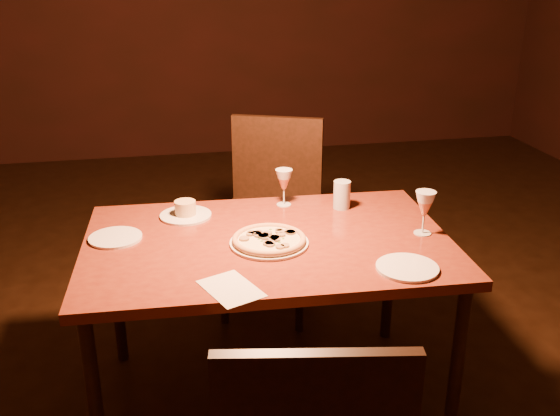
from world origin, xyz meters
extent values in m
plane|color=black|center=(0.00, 0.00, 0.00)|extent=(7.00, 7.00, 0.00)
cube|color=maroon|center=(-0.23, -0.16, 0.72)|extent=(1.41, 0.94, 0.04)
cylinder|color=black|center=(-0.88, -0.51, 0.35)|extent=(0.05, 0.05, 0.70)
cylinder|color=black|center=(-0.84, 0.25, 0.35)|extent=(0.05, 0.05, 0.70)
cylinder|color=black|center=(0.38, -0.56, 0.35)|extent=(0.05, 0.05, 0.70)
cylinder|color=black|center=(0.41, 0.20, 0.35)|extent=(0.05, 0.05, 0.70)
cube|color=black|center=(-0.10, 0.58, 0.51)|extent=(0.61, 0.61, 0.04)
cube|color=black|center=(-0.01, 0.78, 0.75)|extent=(0.45, 0.21, 0.45)
cylinder|color=black|center=(-0.34, 0.47, 0.24)|extent=(0.04, 0.04, 0.48)
cylinder|color=black|center=(-0.20, 0.83, 0.24)|extent=(0.04, 0.04, 0.48)
cylinder|color=black|center=(0.01, 0.33, 0.24)|extent=(0.04, 0.04, 0.48)
cylinder|color=black|center=(0.15, 0.68, 0.24)|extent=(0.04, 0.04, 0.48)
cylinder|color=silver|center=(-0.23, -0.20, 0.74)|extent=(0.29, 0.29, 0.01)
cylinder|color=beige|center=(-0.23, -0.20, 0.75)|extent=(0.27, 0.27, 0.01)
torus|color=tan|center=(-0.23, -0.20, 0.76)|extent=(0.27, 0.27, 0.02)
cylinder|color=silver|center=(-0.52, 0.13, 0.74)|extent=(0.21, 0.21, 0.01)
cylinder|color=tan|center=(-0.52, 0.13, 0.77)|extent=(0.09, 0.09, 0.06)
cylinder|color=#ABB4BB|center=(0.13, 0.10, 0.80)|extent=(0.07, 0.07, 0.12)
cylinder|color=silver|center=(-0.80, -0.04, 0.74)|extent=(0.20, 0.20, 0.01)
cylinder|color=silver|center=(0.19, -0.49, 0.74)|extent=(0.21, 0.21, 0.01)
cube|color=beige|center=(-0.41, -0.51, 0.74)|extent=(0.22, 0.25, 0.00)
sphere|color=#FF8747|center=(-0.23, -0.16, 1.57)|extent=(0.12, 0.12, 0.12)
camera|label=1|loc=(-0.60, -2.26, 1.72)|focal=40.00mm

